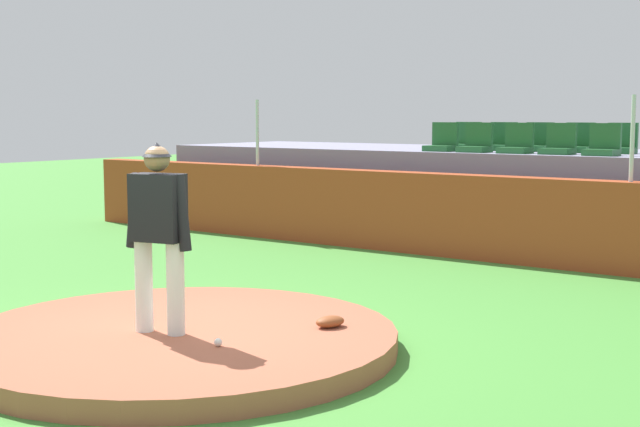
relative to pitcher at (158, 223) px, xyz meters
The scene contains 19 objects.
ground_plane 1.24m from the pitcher, 73.75° to the left, with size 60.00×60.00×0.00m, color #468E37.
pitchers_mound 1.14m from the pitcher, 73.75° to the left, with size 4.15×4.15×0.20m, color #A65A40.
pitcher is the anchor object (origin of this frame).
baseball 1.26m from the pitcher, ahead, with size 0.07×0.07×0.07m, color white.
fielding_glove 1.87m from the pitcher, 43.55° to the left, with size 0.30×0.20×0.11m, color brown.
brick_barrier 6.72m from the pitcher, 89.54° to the left, with size 17.03×0.40×1.30m, color #A24020.
fence_post_left 8.06m from the pitcher, 123.50° to the left, with size 0.06×0.06×1.20m, color silver.
fence_post_right 7.11m from the pitcher, 71.08° to the left, with size 0.06×0.06×1.20m, color silver.
bleacher_platform 9.16m from the pitcher, 89.66° to the left, with size 14.68×3.38×1.60m, color gray.
stadium_chair_0 8.13m from the pitcher, 99.46° to the left, with size 0.48×0.44×0.50m.
stadium_chair_1 8.00m from the pitcher, 94.78° to the left, with size 0.48×0.44×0.50m.
stadium_chair_2 7.98m from the pitcher, 89.54° to the left, with size 0.48×0.44×0.50m.
stadium_chair_3 8.05m from the pitcher, 84.54° to the left, with size 0.48×0.44×0.50m.
stadium_chair_4 8.11m from the pitcher, 79.45° to the left, with size 0.48×0.44×0.50m.
stadium_chair_5 9.01m from the pitcher, 98.47° to the left, with size 0.48×0.44×0.50m.
stadium_chair_6 8.91m from the pitcher, 94.01° to the left, with size 0.48×0.44×0.50m.
stadium_chair_7 8.92m from the pitcher, 89.76° to the left, with size 0.48×0.44×0.50m.
stadium_chair_8 8.92m from the pitcher, 85.07° to the left, with size 0.48×0.44×0.50m.
stadium_chair_9 9.01m from the pitcher, 80.60° to the left, with size 0.48×0.44×0.50m.
Camera 1 is at (5.84, -5.77, 2.22)m, focal length 49.07 mm.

